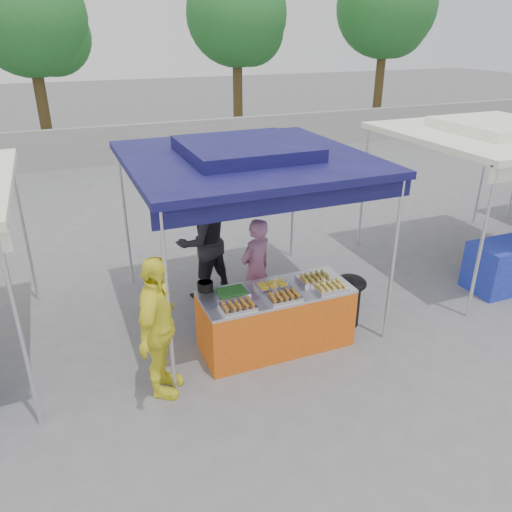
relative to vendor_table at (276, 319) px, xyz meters
name	(u,v)px	position (x,y,z in m)	size (l,w,h in m)	color
ground_plane	(272,341)	(0.00, 0.10, -0.43)	(80.00, 80.00, 0.00)	slate
back_wall	(133,143)	(0.00, 11.10, 0.17)	(40.00, 0.25, 1.20)	gray
main_canopy	(246,157)	(0.00, 1.07, 1.94)	(3.20, 3.20, 2.57)	silver
neighbor_stall_right	(507,184)	(4.50, 0.67, 1.18)	(3.20, 3.20, 2.57)	silver
tree_1	(33,22)	(-2.36, 12.80, 3.70)	(3.56, 3.51, 6.03)	#4B3B1D
tree_2	(240,19)	(4.60, 13.51, 3.83)	(3.65, 3.62, 6.22)	#4B3B1D
tree_3	(388,11)	(10.67, 13.05, 4.15)	(3.89, 3.89, 6.69)	#4B3B1D
vendor_table	(276,319)	(0.00, 0.00, 0.00)	(2.00, 0.80, 0.85)	#E25D14
food_tray_fl	(238,306)	(-0.62, -0.24, 0.46)	(0.42, 0.30, 0.07)	white
food_tray_fm	(284,297)	(-0.01, -0.24, 0.46)	(0.42, 0.30, 0.07)	white
food_tray_fr	(330,287)	(0.67, -0.24, 0.46)	(0.42, 0.30, 0.07)	white
food_tray_bl	(232,293)	(-0.58, 0.11, 0.46)	(0.42, 0.30, 0.07)	white
food_tray_bm	(272,285)	(-0.02, 0.09, 0.46)	(0.42, 0.30, 0.07)	white
food_tray_br	(314,278)	(0.59, 0.07, 0.46)	(0.42, 0.30, 0.07)	white
cooking_pot	(205,286)	(-0.85, 0.36, 0.49)	(0.21, 0.21, 0.12)	black
skewer_cup	(275,293)	(-0.08, -0.13, 0.47)	(0.08, 0.08, 0.09)	silver
wok_burner	(349,296)	(1.21, 0.11, 0.04)	(0.46, 0.46, 0.78)	black
crate_left	(224,318)	(-0.51, 0.68, -0.26)	(0.54, 0.38, 0.32)	#1728BD
crate_right	(283,311)	(0.38, 0.57, -0.28)	(0.49, 0.34, 0.29)	#1728BD
crate_stacked	(283,294)	(0.38, 0.57, 0.00)	(0.46, 0.32, 0.27)	#1728BD
vendor_woman	(256,270)	(0.03, 0.78, 0.36)	(0.57, 0.38, 1.57)	#A0668B
helper_man	(202,241)	(-0.47, 1.78, 0.50)	(0.90, 0.70, 1.85)	#232328
customer_person	(158,329)	(-1.62, -0.36, 0.45)	(1.03, 0.43, 1.76)	#FFF738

